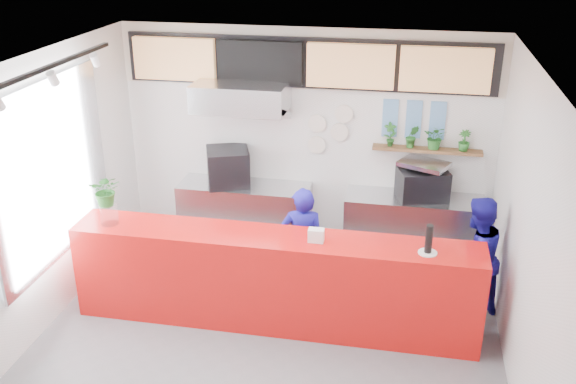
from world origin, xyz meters
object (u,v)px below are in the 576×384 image
Objects in this scene: service_counter at (274,280)px; staff_center at (302,245)px; pepper_mill at (429,239)px; espresso_machine at (422,184)px; panini_oven at (228,167)px; staff_right at (474,258)px.

service_counter is 0.64m from staff_center.
espresso_machine is at bearing 91.69° from pepper_mill.
pepper_mill reaches higher than panini_oven.
staff_right is (1.96, 0.02, 0.01)m from staff_center.
panini_oven is 3.25m from pepper_mill.
service_counter is at bearing -80.21° from panini_oven.
staff_center reaches higher than panini_oven.
panini_oven is at bearing 163.27° from espresso_machine.
staff_right is at bearing -79.93° from espresso_machine.
pepper_mill is at bearing -105.04° from espresso_machine.
panini_oven reaches higher than service_counter.
staff_right reaches higher than service_counter.
staff_right is (3.20, -1.20, -0.41)m from panini_oven.
staff_center reaches higher than espresso_machine.
staff_center reaches higher than pepper_mill.
staff_center is 4.76× the size of pepper_mill.
pepper_mill is at bearing -55.08° from panini_oven.
staff_center is at bearing 69.33° from service_counter.
staff_center is at bearing 155.30° from pepper_mill.
service_counter is 2.15m from panini_oven.
service_counter is 2.27m from staff_right.
pepper_mill is (1.63, -0.08, 0.72)m from service_counter.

